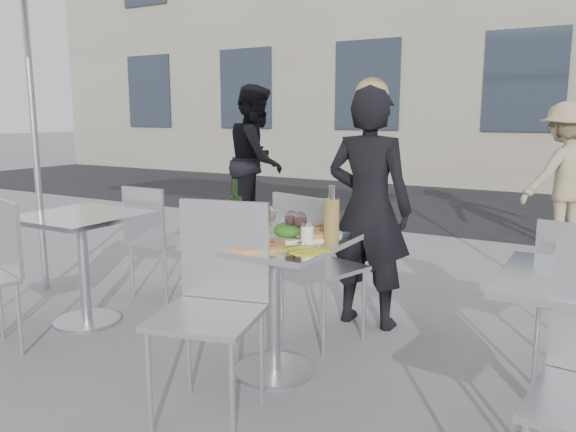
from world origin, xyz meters
The scene contains 22 objects.
ground centered at (0.00, 0.00, 0.00)m, with size 80.00×80.00×0.00m, color slate.
street_asphalt centered at (0.00, 6.50, 0.00)m, with size 24.00×5.00×0.00m, color black.
main_table centered at (0.00, 0.00, 0.54)m, with size 0.72×0.72×0.75m.
side_table_left centered at (-1.50, 0.00, 0.54)m, with size 0.72×0.72×0.75m.
chair_far centered at (-0.01, 0.46, 0.55)m, with size 0.53×0.54×0.94m.
chair_near centered at (-0.04, -0.45, 0.59)m, with size 0.55×0.56×0.99m.
side_chair_lfar centered at (-1.45, 0.63, 0.52)m, with size 0.40×0.41×0.87m.
woman_diner centered at (0.15, 0.95, 0.79)m, with size 0.58×0.38×1.58m, color black.
pedestrian_a centered at (-2.13, 3.06, 0.87)m, with size 0.85×0.66×1.74m, color black.
pedestrian_b centered at (1.08, 4.08, 0.77)m, with size 0.99×0.57×1.54m, color tan.
pizza_near centered at (0.00, -0.20, 0.76)m, with size 0.32×0.32×0.02m.
pizza_far centered at (0.12, 0.19, 0.77)m, with size 0.34×0.34×0.03m.
salad_plate centered at (0.06, 0.05, 0.79)m, with size 0.22×0.22×0.09m.
wine_bottle centered at (-0.29, 0.06, 0.86)m, with size 0.07×0.07×0.29m.
carafe centered at (0.28, 0.11, 0.87)m, with size 0.08×0.08×0.29m.
sugar_shaker centered at (0.20, 0.00, 0.80)m, with size 0.06×0.06×0.11m.
wineglass_white_a centered at (-0.07, 0.02, 0.86)m, with size 0.07×0.07×0.16m.
wineglass_white_b centered at (-0.08, 0.09, 0.86)m, with size 0.07×0.07×0.16m.
wineglass_red_a centered at (0.09, 0.03, 0.86)m, with size 0.07×0.07×0.16m.
wineglass_red_b centered at (0.15, 0.02, 0.86)m, with size 0.07×0.07×0.16m.
napkin_left centered at (-0.25, -0.20, 0.75)m, with size 0.25×0.25×0.01m.
napkin_right centered at (0.27, -0.14, 0.75)m, with size 0.23×0.23×0.01m.
Camera 1 is at (1.52, -2.45, 1.39)m, focal length 35.00 mm.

